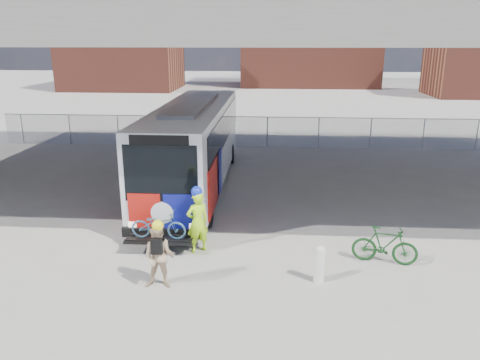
# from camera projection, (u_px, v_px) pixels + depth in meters

# --- Properties ---
(ground) EXTENTS (160.00, 160.00, 0.00)m
(ground) POSITION_uv_depth(u_px,v_px,m) (233.00, 222.00, 16.45)
(ground) COLOR #9E9991
(ground) RESTS_ON ground
(bus) EXTENTS (2.67, 12.90, 3.69)m
(bus) POSITION_uv_depth(u_px,v_px,m) (194.00, 140.00, 19.77)
(bus) COLOR silver
(bus) RESTS_ON ground
(overpass) EXTENTS (40.00, 16.00, 7.95)m
(overpass) POSITION_uv_depth(u_px,v_px,m) (241.00, 30.00, 18.38)
(overpass) COLOR #605E59
(overpass) RESTS_ON ground
(chainlink_fence) EXTENTS (30.00, 0.06, 30.00)m
(chainlink_fence) POSITION_uv_depth(u_px,v_px,m) (251.00, 123.00, 27.50)
(chainlink_fence) COLOR gray
(chainlink_fence) RESTS_ON ground
(brick_buildings) EXTENTS (54.00, 22.00, 12.00)m
(brick_buildings) POSITION_uv_depth(u_px,v_px,m) (274.00, 45.00, 60.84)
(brick_buildings) COLOR brown
(brick_buildings) RESTS_ON ground
(bollard) EXTENTS (0.27, 0.27, 1.03)m
(bollard) POSITION_uv_depth(u_px,v_px,m) (319.00, 263.00, 12.29)
(bollard) COLOR silver
(bollard) RESTS_ON ground
(cyclist_hivis) EXTENTS (0.82, 0.75, 2.07)m
(cyclist_hivis) POSITION_uv_depth(u_px,v_px,m) (197.00, 220.00, 13.96)
(cyclist_hivis) COLOR #BCFD1A
(cyclist_hivis) RESTS_ON ground
(cyclist_tan) EXTENTS (0.83, 0.64, 1.87)m
(cyclist_tan) POSITION_uv_depth(u_px,v_px,m) (159.00, 256.00, 11.92)
(cyclist_tan) COLOR tan
(cyclist_tan) RESTS_ON ground
(bike_parked) EXTENTS (1.90, 0.90, 1.10)m
(bike_parked) POSITION_uv_depth(u_px,v_px,m) (385.00, 245.00, 13.33)
(bike_parked) COLOR #143F18
(bike_parked) RESTS_ON ground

